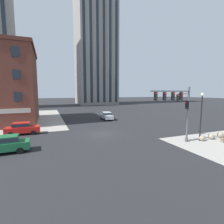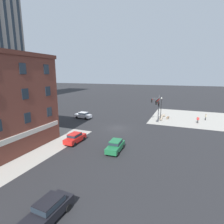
{
  "view_description": "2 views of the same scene",
  "coord_description": "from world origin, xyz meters",
  "px_view_note": "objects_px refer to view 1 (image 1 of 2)",
  "views": [
    {
      "loc": [
        -7.07,
        -22.05,
        5.86
      ],
      "look_at": [
        2.17,
        1.47,
        2.87
      ],
      "focal_mm": 26.67,
      "sensor_mm": 36.0,
      "label": 1
    },
    {
      "loc": [
        -34.55,
        -12.71,
        11.35
      ],
      "look_at": [
        0.91,
        1.61,
        3.25
      ],
      "focal_mm": 28.82,
      "sensor_mm": 36.0,
      "label": 2
    }
  ],
  "objects_px": {
    "car_main_northbound_far": "(107,115)",
    "car_cross_eastbound": "(5,144)",
    "bollard_sphere_curb_b": "(211,136)",
    "bollard_sphere_curb_a": "(202,138)",
    "traffic_signal_main": "(178,104)",
    "bollard_sphere_curb_c": "(220,135)",
    "street_lamp_corner_near": "(201,112)",
    "car_main_northbound_near": "(22,128)"
  },
  "relations": [
    {
      "from": "traffic_signal_main",
      "to": "bollard_sphere_curb_c",
      "type": "distance_m",
      "value": 8.01
    },
    {
      "from": "traffic_signal_main",
      "to": "car_cross_eastbound",
      "type": "distance_m",
      "value": 18.63
    },
    {
      "from": "bollard_sphere_curb_c",
      "to": "bollard_sphere_curb_b",
      "type": "bearing_deg",
      "value": -175.22
    },
    {
      "from": "car_cross_eastbound",
      "to": "bollard_sphere_curb_c",
      "type": "bearing_deg",
      "value": -8.63
    },
    {
      "from": "traffic_signal_main",
      "to": "car_cross_eastbound",
      "type": "relative_size",
      "value": 1.46
    },
    {
      "from": "car_main_northbound_near",
      "to": "bollard_sphere_curb_a",
      "type": "bearing_deg",
      "value": -29.05
    },
    {
      "from": "traffic_signal_main",
      "to": "street_lamp_corner_near",
      "type": "height_order",
      "value": "traffic_signal_main"
    },
    {
      "from": "traffic_signal_main",
      "to": "bollard_sphere_curb_c",
      "type": "height_order",
      "value": "traffic_signal_main"
    },
    {
      "from": "bollard_sphere_curb_b",
      "to": "bollard_sphere_curb_a",
      "type": "bearing_deg",
      "value": -178.1
    },
    {
      "from": "street_lamp_corner_near",
      "to": "car_cross_eastbound",
      "type": "height_order",
      "value": "street_lamp_corner_near"
    },
    {
      "from": "bollard_sphere_curb_c",
      "to": "street_lamp_corner_near",
      "type": "xyz_separation_m",
      "value": [
        -3.83,
        -0.15,
        3.22
      ]
    },
    {
      "from": "traffic_signal_main",
      "to": "bollard_sphere_curb_b",
      "type": "bearing_deg",
      "value": -5.96
    },
    {
      "from": "bollard_sphere_curb_a",
      "to": "car_main_northbound_near",
      "type": "height_order",
      "value": "car_main_northbound_near"
    },
    {
      "from": "street_lamp_corner_near",
      "to": "car_main_northbound_near",
      "type": "relative_size",
      "value": 1.31
    },
    {
      "from": "bollard_sphere_curb_b",
      "to": "car_main_northbound_near",
      "type": "height_order",
      "value": "car_main_northbound_near"
    },
    {
      "from": "bollard_sphere_curb_c",
      "to": "car_main_northbound_far",
      "type": "distance_m",
      "value": 20.87
    },
    {
      "from": "traffic_signal_main",
      "to": "car_main_northbound_far",
      "type": "xyz_separation_m",
      "value": [
        -2.15,
        18.45,
        -3.57
      ]
    },
    {
      "from": "bollard_sphere_curb_c",
      "to": "car_main_northbound_far",
      "type": "height_order",
      "value": "car_main_northbound_far"
    },
    {
      "from": "bollard_sphere_curb_b",
      "to": "car_cross_eastbound",
      "type": "distance_m",
      "value": 23.32
    },
    {
      "from": "street_lamp_corner_near",
      "to": "car_main_northbound_near",
      "type": "height_order",
      "value": "street_lamp_corner_near"
    },
    {
      "from": "bollard_sphere_curb_c",
      "to": "street_lamp_corner_near",
      "type": "distance_m",
      "value": 5.01
    },
    {
      "from": "bollard_sphere_curb_c",
      "to": "car_cross_eastbound",
      "type": "relative_size",
      "value": 0.17
    },
    {
      "from": "bollard_sphere_curb_a",
      "to": "car_main_northbound_far",
      "type": "xyz_separation_m",
      "value": [
        -5.47,
        19.03,
        0.54
      ]
    },
    {
      "from": "bollard_sphere_curb_c",
      "to": "car_cross_eastbound",
      "type": "height_order",
      "value": "car_cross_eastbound"
    },
    {
      "from": "car_main_northbound_near",
      "to": "car_main_northbound_far",
      "type": "bearing_deg",
      "value": 26.35
    },
    {
      "from": "car_main_northbound_far",
      "to": "car_cross_eastbound",
      "type": "bearing_deg",
      "value": -136.44
    },
    {
      "from": "bollard_sphere_curb_b",
      "to": "car_main_northbound_far",
      "type": "bearing_deg",
      "value": 110.66
    },
    {
      "from": "bollard_sphere_curb_a",
      "to": "bollard_sphere_curb_b",
      "type": "xyz_separation_m",
      "value": [
        1.68,
        0.06,
        0.0
      ]
    },
    {
      "from": "traffic_signal_main",
      "to": "car_main_northbound_far",
      "type": "height_order",
      "value": "traffic_signal_main"
    },
    {
      "from": "bollard_sphere_curb_b",
      "to": "street_lamp_corner_near",
      "type": "relative_size",
      "value": 0.13
    },
    {
      "from": "car_main_northbound_near",
      "to": "car_main_northbound_far",
      "type": "xyz_separation_m",
      "value": [
        15.21,
        7.54,
        0.0
      ]
    },
    {
      "from": "car_main_northbound_near",
      "to": "street_lamp_corner_near",
      "type": "bearing_deg",
      "value": -29.25
    },
    {
      "from": "bollard_sphere_curb_b",
      "to": "bollard_sphere_curb_c",
      "type": "distance_m",
      "value": 1.87
    },
    {
      "from": "bollard_sphere_curb_a",
      "to": "street_lamp_corner_near",
      "type": "height_order",
      "value": "street_lamp_corner_near"
    },
    {
      "from": "traffic_signal_main",
      "to": "bollard_sphere_curb_c",
      "type": "xyz_separation_m",
      "value": [
        6.87,
        -0.37,
        -4.11
      ]
    },
    {
      "from": "car_main_northbound_near",
      "to": "traffic_signal_main",
      "type": "bearing_deg",
      "value": -32.15
    },
    {
      "from": "street_lamp_corner_near",
      "to": "car_cross_eastbound",
      "type": "relative_size",
      "value": 1.29
    },
    {
      "from": "bollard_sphere_curb_c",
      "to": "car_cross_eastbound",
      "type": "bearing_deg",
      "value": 171.37
    },
    {
      "from": "bollard_sphere_curb_c",
      "to": "street_lamp_corner_near",
      "type": "height_order",
      "value": "street_lamp_corner_near"
    },
    {
      "from": "car_main_northbound_far",
      "to": "car_cross_eastbound",
      "type": "xyz_separation_m",
      "value": [
        -15.82,
        -15.05,
        0.0
      ]
    },
    {
      "from": "street_lamp_corner_near",
      "to": "traffic_signal_main",
      "type": "bearing_deg",
      "value": 170.37
    },
    {
      "from": "traffic_signal_main",
      "to": "bollard_sphere_curb_b",
      "type": "xyz_separation_m",
      "value": [
        5.01,
        -0.52,
        -4.11
      ]
    }
  ]
}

